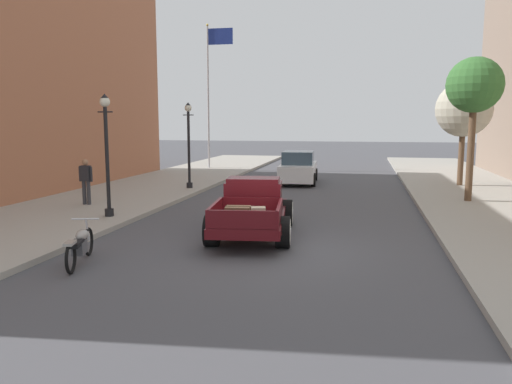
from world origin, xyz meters
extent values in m
plane|color=#47474C|center=(0.00, 0.00, 0.00)|extent=(140.00, 140.00, 0.00)
cube|color=#9E998E|center=(-7.25, 0.00, 0.07)|extent=(5.50, 64.00, 0.15)
cube|color=#510F14|center=(-0.47, 1.49, 0.54)|extent=(2.33, 5.07, 0.24)
cube|color=#510F14|center=(-0.51, 1.83, 1.06)|extent=(1.68, 1.28, 0.80)
cube|color=#510F14|center=(-0.50, 1.78, 1.52)|extent=(1.54, 1.10, 0.12)
cube|color=#3D4C5B|center=(-0.58, 2.40, 1.22)|extent=(1.32, 0.20, 0.44)
cube|color=#510F14|center=(-0.66, 3.12, 0.92)|extent=(1.49, 1.65, 0.52)
cube|color=silver|center=(-0.76, 3.92, 0.90)|extent=(0.69, 0.18, 0.47)
cube|color=#510F14|center=(-0.30, 0.10, 0.68)|extent=(1.93, 2.29, 0.04)
cube|color=#510F14|center=(-1.11, 0.00, 0.90)|extent=(0.33, 2.09, 0.44)
cube|color=#510F14|center=(0.50, 0.19, 0.90)|extent=(0.33, 2.09, 0.44)
cube|color=#510F14|center=(-0.18, -0.91, 0.90)|extent=(1.62, 0.27, 0.44)
cube|color=#510F14|center=(-0.42, 1.10, 0.90)|extent=(1.62, 0.27, 0.44)
cylinder|color=black|center=(-1.52, 2.72, 0.40)|extent=(0.45, 0.84, 0.80)
cylinder|color=silver|center=(-1.70, 2.70, 0.40)|extent=(0.09, 0.65, 0.66)
cylinder|color=silver|center=(-1.71, 2.69, 0.40)|extent=(0.05, 0.24, 0.24)
cylinder|color=black|center=(0.26, 2.93, 0.40)|extent=(0.45, 0.84, 0.80)
cylinder|color=silver|center=(0.45, 2.95, 0.40)|extent=(0.09, 0.65, 0.66)
cylinder|color=silver|center=(0.46, 2.95, 0.40)|extent=(0.05, 0.24, 0.24)
cylinder|color=black|center=(-1.20, 0.04, 0.40)|extent=(0.45, 0.84, 0.80)
cylinder|color=silver|center=(-1.38, 0.02, 0.40)|extent=(0.09, 0.65, 0.66)
cylinder|color=silver|center=(-1.39, 0.02, 0.40)|extent=(0.05, 0.24, 0.24)
cylinder|color=black|center=(0.58, 0.26, 0.40)|extent=(0.45, 0.84, 0.80)
cylinder|color=silver|center=(0.77, 0.28, 0.40)|extent=(0.09, 0.65, 0.66)
cylinder|color=silver|center=(0.78, 0.28, 0.40)|extent=(0.05, 0.24, 0.24)
cube|color=brown|center=(-0.44, -0.27, 0.90)|extent=(0.65, 0.51, 0.40)
cube|color=#3D2D1E|center=(-0.44, -0.27, 0.90)|extent=(0.62, 0.12, 0.42)
cube|color=gray|center=(-0.12, 0.42, 0.84)|extent=(0.50, 0.42, 0.28)
torus|color=black|center=(-3.78, -1.44, 0.33)|extent=(0.26, 0.66, 0.67)
torus|color=black|center=(-3.37, -2.84, 0.33)|extent=(0.26, 0.66, 0.67)
cube|color=#4C4C51|center=(-3.56, -2.19, 0.38)|extent=(0.35, 0.49, 0.28)
ellipsoid|color=gray|center=(-3.63, -1.95, 0.61)|extent=(0.40, 0.57, 0.24)
cube|color=black|center=(-3.49, -2.43, 0.53)|extent=(0.37, 0.60, 0.10)
cylinder|color=silver|center=(-3.76, -1.50, 0.64)|extent=(0.12, 0.26, 0.58)
cylinder|color=silver|center=(-3.73, -1.62, 0.91)|extent=(0.60, 0.21, 0.04)
cube|color=gray|center=(-3.37, -2.84, 0.66)|extent=(0.29, 0.43, 0.06)
cube|color=silver|center=(-0.76, 13.67, 0.61)|extent=(1.96, 4.39, 0.80)
cube|color=#384C5B|center=(-0.75, 13.52, 1.33)|extent=(1.63, 2.08, 0.64)
cylinder|color=black|center=(-1.66, 14.91, 0.33)|extent=(0.26, 0.67, 0.66)
cylinder|color=black|center=(-0.01, 15.00, 0.33)|extent=(0.26, 0.67, 0.66)
cylinder|color=black|center=(-1.51, 12.34, 0.33)|extent=(0.26, 0.67, 0.66)
cylinder|color=black|center=(0.14, 12.43, 0.33)|extent=(0.26, 0.67, 0.66)
cylinder|color=#333338|center=(-7.41, 4.44, 0.58)|extent=(0.14, 0.14, 0.86)
cylinder|color=#333338|center=(-7.23, 4.44, 0.58)|extent=(0.14, 0.14, 0.86)
cube|color=#232328|center=(-7.32, 4.44, 1.29)|extent=(0.36, 0.22, 0.56)
cylinder|color=#232328|center=(-7.54, 4.44, 1.26)|extent=(0.09, 0.09, 0.54)
cylinder|color=#232328|center=(-7.10, 4.44, 1.26)|extent=(0.09, 0.09, 0.54)
sphere|color=#9E7051|center=(-7.32, 4.44, 1.69)|extent=(0.22, 0.22, 0.22)
cylinder|color=black|center=(-5.38, 2.50, 0.27)|extent=(0.28, 0.28, 0.24)
cylinder|color=black|center=(-5.38, 2.50, 1.99)|extent=(0.12, 0.12, 3.20)
cylinder|color=black|center=(-5.38, 2.50, 3.44)|extent=(0.50, 0.04, 0.04)
sphere|color=silver|center=(-5.38, 2.50, 3.75)|extent=(0.32, 0.32, 0.32)
cone|color=black|center=(-5.38, 2.50, 3.93)|extent=(0.24, 0.24, 0.14)
cylinder|color=black|center=(-5.22, 9.62, 0.27)|extent=(0.28, 0.28, 0.24)
cylinder|color=black|center=(-5.22, 9.62, 1.99)|extent=(0.12, 0.12, 3.20)
cylinder|color=black|center=(-5.22, 9.62, 3.44)|extent=(0.50, 0.04, 0.04)
sphere|color=silver|center=(-5.22, 9.62, 3.75)|extent=(0.32, 0.32, 0.32)
cone|color=black|center=(-5.22, 9.62, 3.93)|extent=(0.24, 0.24, 0.14)
cylinder|color=#B2B2B7|center=(-7.43, 19.61, 4.65)|extent=(0.12, 0.12, 9.00)
sphere|color=gold|center=(-7.43, 19.61, 9.23)|extent=(0.16, 0.16, 0.16)
cube|color=navy|center=(-6.57, 19.61, 8.50)|extent=(1.60, 0.03, 1.00)
cylinder|color=brown|center=(6.45, 8.29, 1.93)|extent=(0.26, 0.26, 3.57)
sphere|color=#33662D|center=(6.45, 8.29, 4.49)|extent=(2.06, 2.06, 2.06)
cylinder|color=brown|center=(7.01, 13.25, 1.45)|extent=(0.26, 0.26, 2.60)
sphere|color=#ADA893|center=(7.01, 13.25, 3.72)|extent=(2.57, 2.57, 2.57)
camera|label=1|loc=(2.50, -11.86, 3.13)|focal=35.10mm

